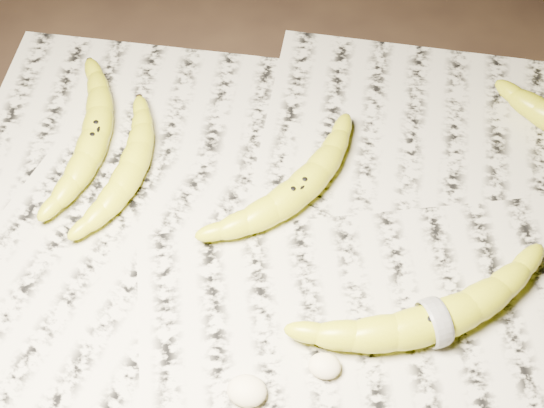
% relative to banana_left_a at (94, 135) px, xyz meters
% --- Properties ---
extents(ground, '(3.00, 3.00, 0.00)m').
position_rel_banana_left_a_xyz_m(ground, '(0.25, -0.10, -0.03)').
color(ground, black).
rests_on(ground, ground).
extents(newspaper_patch, '(0.90, 0.70, 0.01)m').
position_rel_banana_left_a_xyz_m(newspaper_patch, '(0.26, -0.09, -0.02)').
color(newspaper_patch, '#BCB8A1').
rests_on(newspaper_patch, ground).
extents(banana_left_a, '(0.07, 0.20, 0.04)m').
position_rel_banana_left_a_xyz_m(banana_left_a, '(0.00, 0.00, 0.00)').
color(banana_left_a, '#C7D11A').
rests_on(banana_left_a, newspaper_patch).
extents(banana_left_b, '(0.07, 0.18, 0.03)m').
position_rel_banana_left_a_xyz_m(banana_left_b, '(0.05, -0.04, -0.00)').
color(banana_left_b, '#C7D11A').
rests_on(banana_left_b, newspaper_patch).
extents(banana_center, '(0.16, 0.20, 0.04)m').
position_rel_banana_left_a_xyz_m(banana_center, '(0.24, -0.03, 0.00)').
color(banana_center, '#C7D11A').
rests_on(banana_center, newspaper_patch).
extents(banana_taped, '(0.24, 0.18, 0.04)m').
position_rel_banana_left_a_xyz_m(banana_taped, '(0.40, -0.16, 0.00)').
color(banana_taped, '#C7D11A').
rests_on(banana_taped, newspaper_patch).
extents(measuring_tape, '(0.03, 0.05, 0.05)m').
position_rel_banana_left_a_xyz_m(measuring_tape, '(0.40, -0.16, 0.00)').
color(measuring_tape, white).
rests_on(measuring_tape, newspaper_patch).
extents(flesh_chunk_a, '(0.04, 0.03, 0.02)m').
position_rel_banana_left_a_xyz_m(flesh_chunk_a, '(0.23, -0.26, -0.01)').
color(flesh_chunk_a, beige).
rests_on(flesh_chunk_a, newspaper_patch).
extents(flesh_chunk_c, '(0.03, 0.03, 0.02)m').
position_rel_banana_left_a_xyz_m(flesh_chunk_c, '(0.30, -0.22, -0.01)').
color(flesh_chunk_c, beige).
rests_on(flesh_chunk_c, newspaper_patch).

